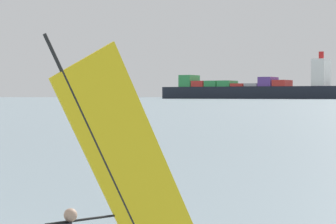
{
  "coord_description": "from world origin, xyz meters",
  "views": [
    {
      "loc": [
        7.29,
        -11.03,
        3.16
      ],
      "look_at": [
        1.22,
        18.32,
        2.41
      ],
      "focal_mm": 72.2,
      "sensor_mm": 36.0,
      "label": 1
    }
  ],
  "objects": [
    {
      "name": "small_sailboat",
      "position": [
        -69.38,
        241.85,
        0.9
      ],
      "size": [
        8.34,
        4.14,
        11.21
      ],
      "rotation": [
        0.0,
        0.0,
        0.17
      ],
      "color": "white",
      "rests_on": "ground_plane"
    },
    {
      "name": "cargo_ship",
      "position": [
        -37.96,
        559.31,
        8.25
      ],
      "size": [
        158.15,
        68.82,
        37.85
      ],
      "rotation": [
        0.0,
        0.0,
        2.84
      ],
      "color": "black",
      "rests_on": "ground_plane"
    },
    {
      "name": "windsurfer",
      "position": [
        3.89,
        -0.45,
        1.12
      ],
      "size": [
        3.0,
        3.43,
        4.32
      ],
      "rotation": [
        0.0,
        0.0,
        4.01
      ],
      "color": "orange",
      "rests_on": "ground_plane"
    }
  ]
}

